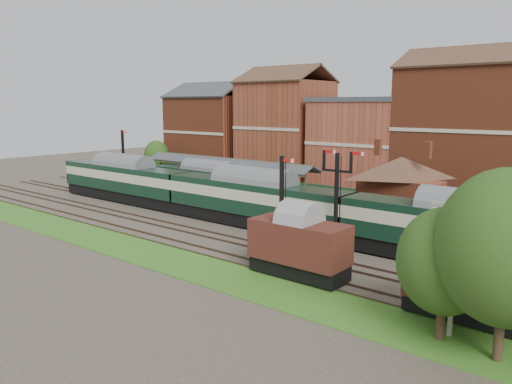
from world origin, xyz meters
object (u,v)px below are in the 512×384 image
Objects in this scene: signal_box at (240,185)px; dmu_train at (254,199)px; platform_railcar at (209,182)px; semaphore_bracket at (337,196)px; goods_van_a at (299,244)px.

dmu_train is at bearing -35.45° from signal_box.
signal_box is 8.47m from platform_railcar.
semaphore_bracket is 24.64m from platform_railcar.
signal_box is at bearing 159.08° from semaphore_bracket.
platform_railcar is at bearing 158.48° from semaphore_bracket.
signal_box reaches higher than platform_railcar.
semaphore_bracket is 6.96m from goods_van_a.
platform_railcar is 28.38m from goods_van_a.
platform_railcar is at bearing 152.25° from dmu_train.
dmu_train reaches higher than platform_railcar.
semaphore_bracket is at bearing -20.92° from signal_box.
semaphore_bracket reaches higher than dmu_train.
signal_box is at bearing 144.55° from dmu_train.
signal_box reaches higher than dmu_train.
signal_box is 0.73× the size of semaphore_bracket.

